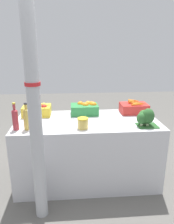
% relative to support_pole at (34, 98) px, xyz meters
% --- Properties ---
extents(ground_plane, '(10.00, 10.00, 0.00)m').
position_rel_support_pole_xyz_m(ground_plane, '(0.50, 0.59, -1.21)').
color(ground_plane, '#605E59').
extents(market_table, '(1.67, 0.80, 0.79)m').
position_rel_support_pole_xyz_m(market_table, '(0.50, 0.59, -0.82)').
color(market_table, silver).
rests_on(market_table, ground_plane).
extents(support_pole, '(0.13, 0.13, 2.42)m').
position_rel_support_pole_xyz_m(support_pole, '(0.00, 0.00, 0.00)').
color(support_pole, '#B7BABF').
rests_on(support_pole, ground_plane).
extents(apple_crate, '(0.34, 0.24, 0.15)m').
position_rel_support_pole_xyz_m(apple_crate, '(-0.10, 0.82, -0.35)').
color(apple_crate, gold).
rests_on(apple_crate, market_table).
extents(orange_crate, '(0.34, 0.24, 0.16)m').
position_rel_support_pole_xyz_m(orange_crate, '(0.51, 0.83, -0.35)').
color(orange_crate, '#2D8442').
rests_on(orange_crate, market_table).
extents(carrot_crate, '(0.34, 0.24, 0.16)m').
position_rel_support_pole_xyz_m(carrot_crate, '(1.13, 0.82, -0.36)').
color(carrot_crate, red).
rests_on(carrot_crate, market_table).
extents(broccoli_pile, '(0.23, 0.20, 0.20)m').
position_rel_support_pole_xyz_m(broccoli_pile, '(1.12, 0.35, -0.33)').
color(broccoli_pile, '#2D602D').
rests_on(broccoli_pile, market_table).
extents(juice_bottle_ruby, '(0.06, 0.06, 0.29)m').
position_rel_support_pole_xyz_m(juice_bottle_ruby, '(-0.26, 0.35, -0.30)').
color(juice_bottle_ruby, '#B2333D').
rests_on(juice_bottle_ruby, market_table).
extents(juice_bottle_golden, '(0.07, 0.07, 0.29)m').
position_rel_support_pole_xyz_m(juice_bottle_golden, '(-0.14, 0.35, -0.30)').
color(juice_bottle_golden, gold).
rests_on(juice_bottle_golden, market_table).
extents(juice_bottle_cloudy, '(0.06, 0.06, 0.28)m').
position_rel_support_pole_xyz_m(juice_bottle_cloudy, '(-0.04, 0.35, -0.31)').
color(juice_bottle_cloudy, beige).
rests_on(juice_bottle_cloudy, market_table).
extents(pickle_jar, '(0.12, 0.12, 0.12)m').
position_rel_support_pole_xyz_m(pickle_jar, '(0.44, 0.33, -0.37)').
color(pickle_jar, '#DBBC56').
rests_on(pickle_jar, market_table).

